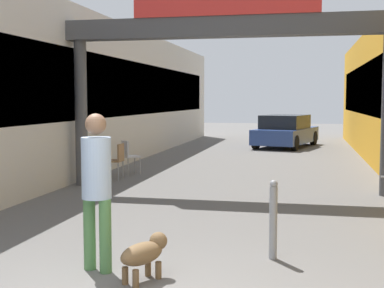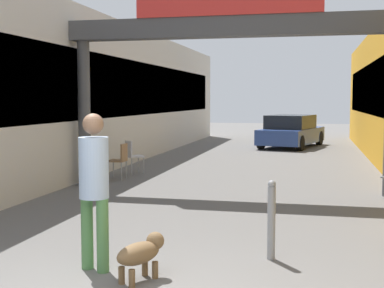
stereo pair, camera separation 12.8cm
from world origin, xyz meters
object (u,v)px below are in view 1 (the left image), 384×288
dog_on_leash (145,253)px  parked_car_blue (286,131)px  pedestrian_with_dog (97,181)px  cafe_chair_wood_nearer (117,158)px  cafe_chair_aluminium_farther (129,154)px  bollard_post_metal (273,219)px

dog_on_leash → parked_car_blue: parked_car_blue is taller
parked_car_blue → pedestrian_with_dog: bearing=-95.3°
pedestrian_with_dog → parked_car_blue: (1.55, 16.73, -0.41)m
pedestrian_with_dog → dog_on_leash: size_ratio=2.60×
cafe_chair_wood_nearer → cafe_chair_aluminium_farther: same height
pedestrian_with_dog → bollard_post_metal: pedestrian_with_dog is taller
parked_car_blue → dog_on_leash: bearing=-93.1°
bollard_post_metal → cafe_chair_wood_nearer: size_ratio=1.11×
cafe_chair_wood_nearer → parked_car_blue: bearing=69.6°
cafe_chair_aluminium_farther → cafe_chair_wood_nearer: bearing=-88.5°
cafe_chair_aluminium_farther → bollard_post_metal: bearing=-58.4°
dog_on_leash → pedestrian_with_dog: bearing=162.8°
dog_on_leash → cafe_chair_wood_nearer: cafe_chair_wood_nearer is taller
bollard_post_metal → cafe_chair_aluminium_farther: size_ratio=1.11×
cafe_chair_wood_nearer → cafe_chair_aluminium_farther: bearing=91.5°
pedestrian_with_dog → bollard_post_metal: size_ratio=1.84×
bollard_post_metal → cafe_chair_aluminium_farther: bearing=121.6°
pedestrian_with_dog → dog_on_leash: bearing=-17.2°
pedestrian_with_dog → parked_car_blue: 16.80m
dog_on_leash → cafe_chair_aluminium_farther: cafe_chair_aluminium_farther is taller
cafe_chair_aluminium_farther → parked_car_blue: 9.82m
cafe_chair_aluminium_farther → parked_car_blue: (3.76, 9.07, 0.10)m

